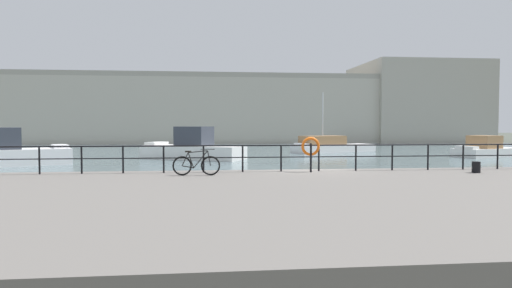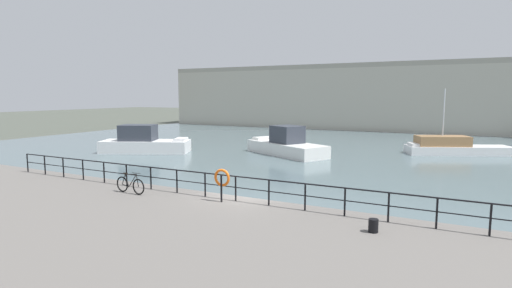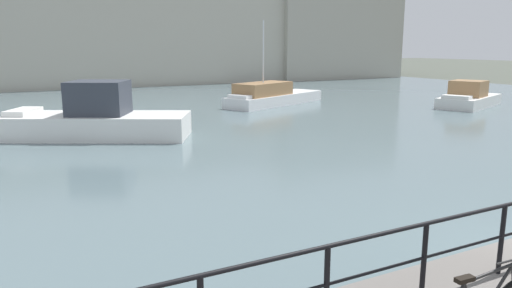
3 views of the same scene
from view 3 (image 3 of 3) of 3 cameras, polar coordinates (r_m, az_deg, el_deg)
The scene contains 5 objects.
water_basin at distance 36.52m, azimuth -12.95°, elevation 4.69°, with size 80.00×60.00×0.01m, color slate.
harbor_building at distance 59.63m, azimuth -11.68°, elevation 12.19°, with size 76.91×16.80×12.41m.
moored_red_daysailer at distance 23.44m, azimuth -18.29°, elevation 2.83°, with size 8.65×6.48×2.62m.
moored_cabin_cruiser at distance 34.78m, azimuth 1.77°, elevation 5.76°, with size 9.25×5.89×5.92m.
moored_green_narrowboat at distance 36.92m, azimuth 23.92°, elevation 5.06°, with size 6.88×4.69×1.83m.
Camera 3 is at (-9.13, -4.91, 4.20)m, focal length 33.73 mm.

